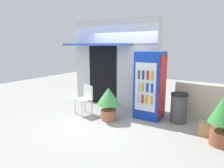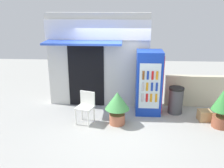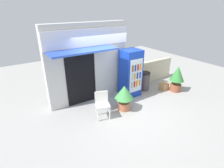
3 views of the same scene
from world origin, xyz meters
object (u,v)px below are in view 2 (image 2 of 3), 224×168
at_px(drink_cooler, 149,83).
at_px(cardboard_box, 204,115).
at_px(trash_bin, 176,100).
at_px(plastic_chair, 86,105).
at_px(potted_plant_near_shop, 117,104).
at_px(potted_plant_curbside, 223,104).

relative_size(drink_cooler, cardboard_box, 5.57).
bearing_deg(cardboard_box, trash_bin, 147.71).
xyz_separation_m(plastic_chair, potted_plant_near_shop, (0.87, -0.05, 0.05)).
distance_m(potted_plant_curbside, trash_bin, 1.39).
bearing_deg(potted_plant_curbside, plastic_chair, 179.02).
bearing_deg(potted_plant_curbside, cardboard_box, 131.48).
bearing_deg(potted_plant_near_shop, drink_cooler, 41.40).
bearing_deg(trash_bin, drink_cooler, -177.87).
bearing_deg(drink_cooler, trash_bin, 2.13).
xyz_separation_m(drink_cooler, plastic_chair, (-1.77, -0.75, -0.43)).
relative_size(plastic_chair, cardboard_box, 2.58).
bearing_deg(potted_plant_near_shop, cardboard_box, 8.16).
relative_size(potted_plant_curbside, cardboard_box, 3.28).
xyz_separation_m(plastic_chair, potted_plant_curbside, (3.68, -0.06, 0.13)).
xyz_separation_m(plastic_chair, trash_bin, (2.61, 0.78, -0.12)).
distance_m(drink_cooler, trash_bin, 1.00).
bearing_deg(drink_cooler, potted_plant_curbside, -23.01).
distance_m(drink_cooler, plastic_chair, 1.97).
bearing_deg(cardboard_box, potted_plant_curbside, -48.52).
height_order(potted_plant_near_shop, trash_bin, potted_plant_near_shop).
distance_m(trash_bin, cardboard_box, 0.92).
distance_m(potted_plant_near_shop, cardboard_box, 2.55).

